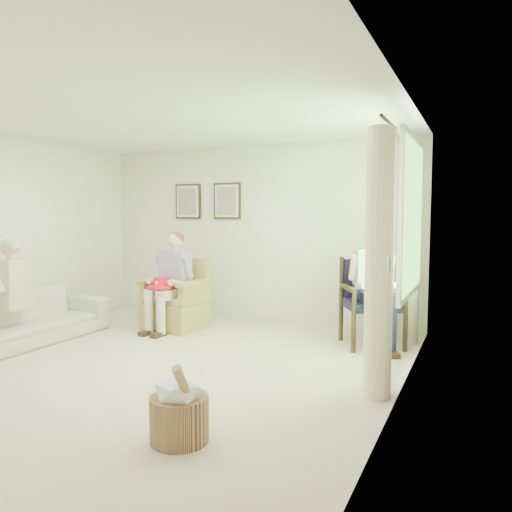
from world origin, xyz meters
name	(u,v)px	position (x,y,z in m)	size (l,w,h in m)	color
floor	(143,368)	(0.00, 0.00, 0.00)	(5.50, 5.50, 0.00)	beige
back_wall	(255,233)	(0.00, 2.75, 1.30)	(5.00, 0.04, 2.60)	silver
right_wall	(396,249)	(2.50, 0.00, 1.30)	(0.04, 5.50, 2.60)	silver
ceiling	(138,110)	(0.00, 0.00, 2.60)	(5.00, 5.50, 0.02)	white
window	(412,214)	(2.46, 1.20, 1.58)	(0.13, 2.50, 1.63)	#2D6B23
curtain_left	(379,264)	(2.33, 0.22, 1.15)	(0.34, 0.34, 2.30)	beige
curtain_right	(410,250)	(2.33, 2.18, 1.15)	(0.34, 0.34, 2.30)	beige
framed_print_left	(188,201)	(-1.15, 2.71, 1.78)	(0.45, 0.05, 0.55)	#382114
framed_print_right	(227,201)	(-0.45, 2.71, 1.78)	(0.45, 0.05, 0.55)	#382114
wicker_armchair	(177,306)	(-0.70, 1.69, 0.30)	(0.75, 0.74, 0.96)	tan
wood_armchair	(374,298)	(1.95, 1.96, 0.56)	(0.66, 0.62, 1.02)	black
sofa	(24,318)	(-1.95, 0.23, 0.31)	(0.83, 2.13, 0.62)	beige
person_wicker	(172,275)	(-0.70, 1.57, 0.76)	(0.40, 0.63, 1.31)	beige
person_dark	(371,278)	(1.95, 1.79, 0.82)	(0.40, 0.63, 1.39)	#191A38
person_sofa	(6,287)	(-1.95, -0.01, 0.73)	(0.42, 0.62, 1.28)	#C2B09C
red_hat	(161,284)	(-0.72, 1.36, 0.65)	(0.36, 0.36, 0.14)	red
hatbox	(179,408)	(1.25, -1.24, 0.24)	(0.53, 0.53, 0.60)	#A58359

